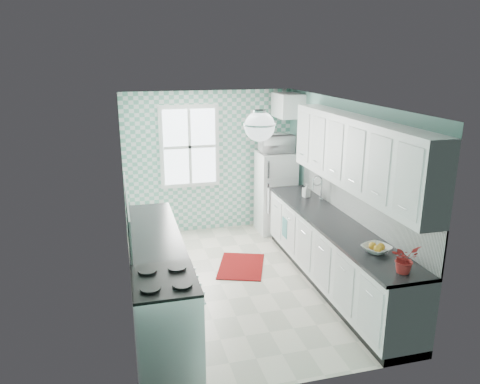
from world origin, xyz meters
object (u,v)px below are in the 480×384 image
object	(u,v)px
fridge	(275,192)
microwave	(276,144)
stove	(167,322)
fruit_bowl	(376,249)
sink	(310,203)
potted_plant	(405,259)
ceiling_light	(260,126)

from	to	relation	value
fridge	microwave	xyz separation A→B (m)	(0.00, 0.00, 0.88)
stove	fruit_bowl	distance (m)	2.45
stove	fruit_bowl	world-z (taller)	fruit_bowl
fruit_bowl	microwave	bearing A→B (deg)	91.59
fridge	sink	size ratio (longest dim) A/B	2.72
potted_plant	fruit_bowl	bearing A→B (deg)	90.00
fridge	sink	world-z (taller)	fridge
fruit_bowl	microwave	size ratio (longest dim) A/B	0.55
ceiling_light	microwave	xyz separation A→B (m)	(1.11, 2.59, -0.72)
fridge	microwave	world-z (taller)	microwave
fruit_bowl	microwave	xyz separation A→B (m)	(-0.09, 3.24, 0.63)
ceiling_light	fridge	bearing A→B (deg)	66.81
stove	microwave	distance (m)	4.24
sink	potted_plant	xyz separation A→B (m)	(-0.00, -2.44, 0.16)
ceiling_light	sink	size ratio (longest dim) A/B	0.66
ceiling_light	fruit_bowl	size ratio (longest dim) A/B	1.14
fruit_bowl	microwave	distance (m)	3.30
fridge	stove	size ratio (longest dim) A/B	1.49
sink	fruit_bowl	xyz separation A→B (m)	(-0.00, -1.91, 0.05)
potted_plant	sink	bearing A→B (deg)	89.91
ceiling_light	microwave	bearing A→B (deg)	66.81
stove	fruit_bowl	xyz separation A→B (m)	(2.40, 0.15, 0.47)
stove	microwave	bearing A→B (deg)	56.60
stove	sink	world-z (taller)	sink
ceiling_light	fruit_bowl	bearing A→B (deg)	-28.37
ceiling_light	microwave	world-z (taller)	ceiling_light
fridge	sink	distance (m)	1.35
fridge	potted_plant	size ratio (longest dim) A/B	4.77
fridge	potted_plant	distance (m)	3.78
stove	potted_plant	xyz separation A→B (m)	(2.40, -0.38, 0.58)
sink	fruit_bowl	world-z (taller)	sink
ceiling_light	potted_plant	world-z (taller)	ceiling_light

